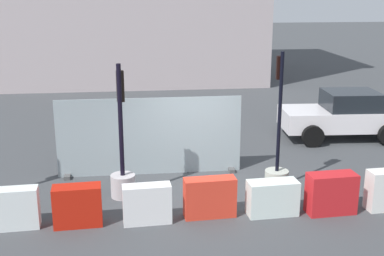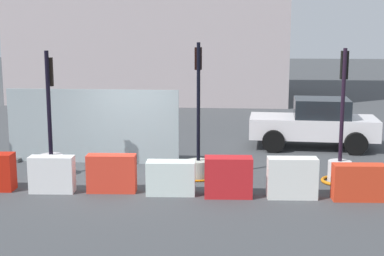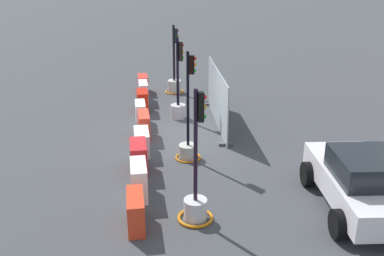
{
  "view_description": "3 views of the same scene",
  "coord_description": "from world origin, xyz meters",
  "px_view_note": "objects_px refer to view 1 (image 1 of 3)",
  "views": [
    {
      "loc": [
        -1.57,
        -11.07,
        4.85
      ],
      "look_at": [
        -0.15,
        0.9,
        1.46
      ],
      "focal_mm": 46.82,
      "sensor_mm": 36.0,
      "label": 1
    },
    {
      "loc": [
        2.94,
        -13.21,
        3.72
      ],
      "look_at": [
        1.78,
        -0.09,
        1.36
      ],
      "focal_mm": 51.36,
      "sensor_mm": 36.0,
      "label": 2
    },
    {
      "loc": [
        14.47,
        -0.74,
        5.91
      ],
      "look_at": [
        1.82,
        0.42,
        0.99
      ],
      "focal_mm": 40.84,
      "sensor_mm": 36.0,
      "label": 3
    }
  ],
  "objects_px": {
    "construction_barrier_1": "(10,209)",
    "construction_barrier_5": "(272,198)",
    "construction_barrier_2": "(78,206)",
    "construction_barrier_3": "(147,204)",
    "traffic_light_2": "(277,166)",
    "construction_barrier_6": "(331,193)",
    "construction_barrier_4": "(210,197)",
    "traffic_light_1": "(123,170)",
    "car_white_van": "(344,115)"
  },
  "relations": [
    {
      "from": "construction_barrier_1",
      "to": "construction_barrier_5",
      "type": "distance_m",
      "value": 5.57
    },
    {
      "from": "construction_barrier_2",
      "to": "construction_barrier_3",
      "type": "bearing_deg",
      "value": -2.14
    },
    {
      "from": "traffic_light_2",
      "to": "construction_barrier_2",
      "type": "relative_size",
      "value": 3.33
    },
    {
      "from": "construction_barrier_2",
      "to": "construction_barrier_6",
      "type": "height_order",
      "value": "construction_barrier_6"
    },
    {
      "from": "construction_barrier_5",
      "to": "construction_barrier_4",
      "type": "bearing_deg",
      "value": 177.51
    },
    {
      "from": "traffic_light_1",
      "to": "construction_barrier_4",
      "type": "distance_m",
      "value": 2.33
    },
    {
      "from": "traffic_light_1",
      "to": "construction_barrier_1",
      "type": "bearing_deg",
      "value": -148.53
    },
    {
      "from": "construction_barrier_2",
      "to": "car_white_van",
      "type": "relative_size",
      "value": 0.25
    },
    {
      "from": "construction_barrier_2",
      "to": "construction_barrier_4",
      "type": "distance_m",
      "value": 2.82
    },
    {
      "from": "traffic_light_2",
      "to": "car_white_van",
      "type": "xyz_separation_m",
      "value": [
        3.41,
        3.98,
        0.22
      ]
    },
    {
      "from": "construction_barrier_1",
      "to": "construction_barrier_3",
      "type": "relative_size",
      "value": 1.12
    },
    {
      "from": "construction_barrier_3",
      "to": "car_white_van",
      "type": "distance_m",
      "value": 8.69
    },
    {
      "from": "construction_barrier_2",
      "to": "construction_barrier_6",
      "type": "xyz_separation_m",
      "value": [
        5.52,
        -0.04,
        0.02
      ]
    },
    {
      "from": "construction_barrier_3",
      "to": "construction_barrier_6",
      "type": "height_order",
      "value": "construction_barrier_6"
    },
    {
      "from": "construction_barrier_3",
      "to": "construction_barrier_4",
      "type": "bearing_deg",
      "value": 6.21
    },
    {
      "from": "construction_barrier_3",
      "to": "construction_barrier_4",
      "type": "distance_m",
      "value": 1.38
    },
    {
      "from": "construction_barrier_4",
      "to": "construction_barrier_6",
      "type": "bearing_deg",
      "value": -2.79
    },
    {
      "from": "construction_barrier_6",
      "to": "car_white_van",
      "type": "xyz_separation_m",
      "value": [
        2.62,
        5.53,
        0.33
      ]
    },
    {
      "from": "construction_barrier_3",
      "to": "construction_barrier_5",
      "type": "xyz_separation_m",
      "value": [
        2.75,
        0.09,
        -0.04
      ]
    },
    {
      "from": "construction_barrier_6",
      "to": "construction_barrier_1",
      "type": "bearing_deg",
      "value": 179.5
    },
    {
      "from": "traffic_light_2",
      "to": "construction_barrier_6",
      "type": "bearing_deg",
      "value": -62.68
    },
    {
      "from": "traffic_light_2",
      "to": "construction_barrier_6",
      "type": "distance_m",
      "value": 1.74
    },
    {
      "from": "construction_barrier_1",
      "to": "construction_barrier_2",
      "type": "bearing_deg",
      "value": -0.96
    },
    {
      "from": "traffic_light_2",
      "to": "car_white_van",
      "type": "height_order",
      "value": "traffic_light_2"
    },
    {
      "from": "construction_barrier_2",
      "to": "traffic_light_2",
      "type": "bearing_deg",
      "value": 17.66
    },
    {
      "from": "construction_barrier_1",
      "to": "construction_barrier_2",
      "type": "distance_m",
      "value": 1.37
    },
    {
      "from": "construction_barrier_2",
      "to": "car_white_van",
      "type": "distance_m",
      "value": 9.82
    },
    {
      "from": "construction_barrier_1",
      "to": "construction_barrier_4",
      "type": "distance_m",
      "value": 4.19
    },
    {
      "from": "traffic_light_1",
      "to": "construction_barrier_2",
      "type": "relative_size",
      "value": 3.13
    },
    {
      "from": "car_white_van",
      "to": "traffic_light_1",
      "type": "bearing_deg",
      "value": -150.6
    },
    {
      "from": "construction_barrier_1",
      "to": "car_white_van",
      "type": "bearing_deg",
      "value": 29.91
    },
    {
      "from": "construction_barrier_3",
      "to": "construction_barrier_4",
      "type": "relative_size",
      "value": 0.91
    },
    {
      "from": "traffic_light_2",
      "to": "construction_barrier_5",
      "type": "bearing_deg",
      "value": -109.39
    },
    {
      "from": "traffic_light_1",
      "to": "traffic_light_2",
      "type": "distance_m",
      "value": 3.8
    },
    {
      "from": "construction_barrier_4",
      "to": "traffic_light_1",
      "type": "bearing_deg",
      "value": 144.92
    },
    {
      "from": "traffic_light_2",
      "to": "construction_barrier_4",
      "type": "distance_m",
      "value": 2.37
    },
    {
      "from": "construction_barrier_1",
      "to": "construction_barrier_4",
      "type": "relative_size",
      "value": 1.02
    },
    {
      "from": "traffic_light_2",
      "to": "traffic_light_1",
      "type": "bearing_deg",
      "value": -178.82
    },
    {
      "from": "traffic_light_2",
      "to": "construction_barrier_2",
      "type": "height_order",
      "value": "traffic_light_2"
    },
    {
      "from": "traffic_light_1",
      "to": "construction_barrier_4",
      "type": "bearing_deg",
      "value": -35.08
    },
    {
      "from": "traffic_light_1",
      "to": "construction_barrier_5",
      "type": "distance_m",
      "value": 3.58
    },
    {
      "from": "traffic_light_2",
      "to": "construction_barrier_4",
      "type": "height_order",
      "value": "traffic_light_2"
    },
    {
      "from": "construction_barrier_2",
      "to": "construction_barrier_5",
      "type": "height_order",
      "value": "construction_barrier_2"
    },
    {
      "from": "traffic_light_1",
      "to": "construction_barrier_2",
      "type": "height_order",
      "value": "traffic_light_1"
    },
    {
      "from": "car_white_van",
      "to": "construction_barrier_5",
      "type": "bearing_deg",
      "value": -125.76
    },
    {
      "from": "traffic_light_1",
      "to": "construction_barrier_2",
      "type": "bearing_deg",
      "value": -122.97
    },
    {
      "from": "traffic_light_2",
      "to": "construction_barrier_1",
      "type": "relative_size",
      "value": 2.92
    },
    {
      "from": "construction_barrier_3",
      "to": "construction_barrier_6",
      "type": "distance_m",
      "value": 4.07
    },
    {
      "from": "traffic_light_2",
      "to": "construction_barrier_5",
      "type": "height_order",
      "value": "traffic_light_2"
    },
    {
      "from": "traffic_light_1",
      "to": "construction_barrier_6",
      "type": "height_order",
      "value": "traffic_light_1"
    }
  ]
}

